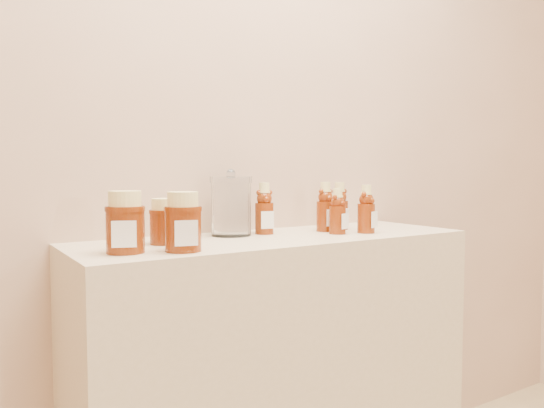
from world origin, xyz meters
TOP-DOWN VIEW (x-y plane):
  - wall_back at (0.00, 1.75)m, footprint 3.50×0.02m
  - display_table at (0.00, 1.55)m, footprint 1.20×0.40m
  - bear_bottle_back_left at (0.00, 1.63)m, footprint 0.07×0.07m
  - bear_bottle_back_mid at (0.21, 1.58)m, footprint 0.07×0.07m
  - bear_bottle_back_right at (0.28, 1.61)m, footprint 0.07×0.07m
  - bear_bottle_front_left at (0.19, 1.51)m, footprint 0.07×0.07m
  - bear_bottle_front_right at (0.29, 1.48)m, footprint 0.08×0.08m
  - honey_jar_left at (-0.47, 1.49)m, footprint 0.12×0.12m
  - honey_jar_back at (-0.34, 1.58)m, footprint 0.10×0.10m
  - honey_jar_front at (-0.35, 1.44)m, footprint 0.11×0.11m
  - glass_canister at (-0.10, 1.65)m, footprint 0.14×0.14m

SIDE VIEW (x-z plane):
  - display_table at x=0.00m, z-range 0.00..0.90m
  - honey_jar_back at x=-0.34m, z-range 0.90..1.02m
  - honey_jar_front at x=-0.35m, z-range 0.90..1.04m
  - honey_jar_left at x=-0.47m, z-range 0.90..1.05m
  - bear_bottle_front_left at x=0.19m, z-range 0.90..1.06m
  - bear_bottle_front_right at x=0.29m, z-range 0.90..1.07m
  - bear_bottle_back_right at x=0.28m, z-range 0.90..1.08m
  - bear_bottle_back_left at x=0.00m, z-range 0.90..1.08m
  - bear_bottle_back_mid at x=0.21m, z-range 0.90..1.08m
  - glass_canister at x=-0.10m, z-range 0.90..1.09m
  - wall_back at x=0.00m, z-range 0.00..2.70m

